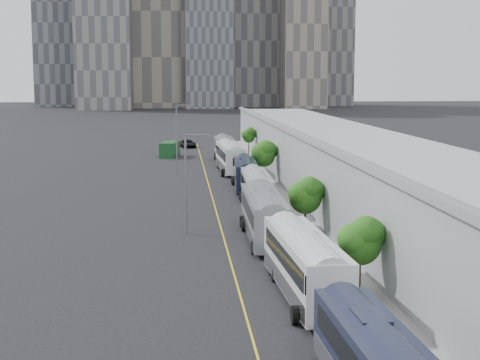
{
  "coord_description": "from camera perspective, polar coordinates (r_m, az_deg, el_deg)",
  "views": [
    {
      "loc": [
        -4.98,
        -7.46,
        12.67
      ],
      "look_at": [
        0.81,
        62.15,
        3.0
      ],
      "focal_mm": 55.0,
      "sensor_mm": 36.0,
      "label": 1
    }
  ],
  "objects": [
    {
      "name": "street_lamp_far",
      "position": [
        98.14,
        -4.83,
        3.55
      ],
      "size": [
        2.04,
        0.22,
        9.24
      ],
      "color": "#59595E",
      "rests_on": "ground"
    },
    {
      "name": "tree_2",
      "position": [
        61.2,
        5.1,
        -0.99
      ],
      "size": [
        2.73,
        2.73,
        4.63
      ],
      "color": "black",
      "rests_on": "ground"
    },
    {
      "name": "bus_5",
      "position": [
        84.81,
        0.42,
        0.31
      ],
      "size": [
        3.08,
        12.21,
        3.54
      ],
      "rotation": [
        0.0,
        0.0,
        -0.05
      ],
      "color": "black",
      "rests_on": "ground"
    },
    {
      "name": "street_lamp_near",
      "position": [
        59.94,
        -4.04,
        0.3
      ],
      "size": [
        2.04,
        0.22,
        8.22
      ],
      "color": "#59595E",
      "rests_on": "ground"
    },
    {
      "name": "bus_4",
      "position": [
        72.56,
        1.3,
        -0.96
      ],
      "size": [
        2.86,
        12.35,
        3.59
      ],
      "rotation": [
        0.0,
        0.0,
        -0.03
      ],
      "color": "#AEB3B9",
      "rests_on": "ground"
    },
    {
      "name": "sidewalk",
      "position": [
        65.24,
        7.72,
        -3.34
      ],
      "size": [
        10.0,
        170.0,
        0.12
      ],
      "primitive_type": "cube",
      "color": "gray",
      "rests_on": "ground"
    },
    {
      "name": "bus_2",
      "position": [
        43.21,
        5.02,
        -6.95
      ],
      "size": [
        3.21,
        13.34,
        3.87
      ],
      "rotation": [
        0.0,
        0.0,
        0.04
      ],
      "color": "white",
      "rests_on": "ground"
    },
    {
      "name": "bus_6",
      "position": [
        100.24,
        -0.75,
        1.6
      ],
      "size": [
        3.33,
        13.88,
        4.03
      ],
      "rotation": [
        0.0,
        0.0,
        0.04
      ],
      "color": "silver",
      "rests_on": "ground"
    },
    {
      "name": "depot",
      "position": [
        65.64,
        11.18,
        -0.29
      ],
      "size": [
        12.45,
        160.4,
        7.2
      ],
      "color": "gray",
      "rests_on": "ground"
    },
    {
      "name": "tree_3",
      "position": [
        89.86,
        1.84,
        2.22
      ],
      "size": [
        2.9,
        2.9,
        5.27
      ],
      "color": "black",
      "rests_on": "ground"
    },
    {
      "name": "tree_1",
      "position": [
        43.71,
        9.31,
        -4.45
      ],
      "size": [
        2.52,
        2.52,
        4.68
      ],
      "color": "black",
      "rests_on": "ground"
    },
    {
      "name": "tree_4",
      "position": [
        114.5,
        0.69,
        3.5
      ],
      "size": [
        1.89,
        1.89,
        4.9
      ],
      "color": "black",
      "rests_on": "ground"
    },
    {
      "name": "suv",
      "position": [
        136.42,
        -4.07,
        2.84
      ],
      "size": [
        3.18,
        5.56,
        1.46
      ],
      "primitive_type": "imported",
      "rotation": [
        0.0,
        0.0,
        0.15
      ],
      "color": "black",
      "rests_on": "ground"
    },
    {
      "name": "shipping_container",
      "position": [
        120.21,
        -5.47,
        2.38
      ],
      "size": [
        3.36,
        6.19,
        2.43
      ],
      "primitive_type": "cube",
      "rotation": [
        0.0,
        0.0,
        -0.18
      ],
      "color": "#113819",
      "rests_on": "ground"
    },
    {
      "name": "bus_3",
      "position": [
        58.07,
        1.87,
        -3.07
      ],
      "size": [
        2.96,
        13.36,
        3.89
      ],
      "rotation": [
        0.0,
        0.0,
        -0.02
      ],
      "color": "slate",
      "rests_on": "ground"
    },
    {
      "name": "lane_line",
      "position": [
        63.83,
        -1.54,
        -3.56
      ],
      "size": [
        0.12,
        160.0,
        0.02
      ],
      "primitive_type": "cube",
      "color": "gold",
      "rests_on": "ground"
    },
    {
      "name": "bus_7",
      "position": [
        111.65,
        -1.15,
        2.21
      ],
      "size": [
        2.96,
        13.31,
        3.88
      ],
      "rotation": [
        0.0,
        0.0,
        0.01
      ],
      "color": "gray",
      "rests_on": "ground"
    }
  ]
}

